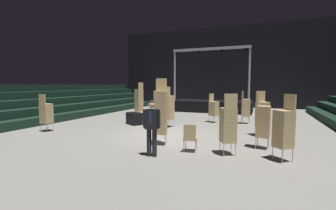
# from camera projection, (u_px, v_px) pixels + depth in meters

# --- Properties ---
(ground_plane) EXTENTS (22.00, 30.00, 0.10)m
(ground_plane) POSITION_uv_depth(u_px,v_px,m) (165.00, 137.00, 10.42)
(ground_plane) COLOR gray
(arena_end_wall) EXTENTS (22.00, 0.30, 8.00)m
(arena_end_wall) POSITION_uv_depth(u_px,v_px,m) (223.00, 67.00, 23.91)
(arena_end_wall) COLOR black
(arena_end_wall) RESTS_ON ground_plane
(bleacher_bank_left) EXTENTS (3.75, 24.00, 2.25)m
(bleacher_bank_left) POSITION_uv_depth(u_px,v_px,m) (36.00, 103.00, 14.67)
(bleacher_bank_left) COLOR black
(bleacher_bank_left) RESTS_ON ground_plane
(stage_riser) EXTENTS (6.37, 2.60, 5.11)m
(stage_riser) POSITION_uv_depth(u_px,v_px,m) (212.00, 105.00, 19.59)
(stage_riser) COLOR black
(stage_riser) RESTS_ON ground_plane
(man_with_tie) EXTENTS (0.57, 0.28, 1.76)m
(man_with_tie) POSITION_uv_depth(u_px,v_px,m) (152.00, 125.00, 7.31)
(man_with_tie) COLOR black
(man_with_tie) RESTS_ON ground_plane
(chair_stack_front_left) EXTENTS (0.57, 0.57, 2.39)m
(chair_stack_front_left) POSITION_uv_depth(u_px,v_px,m) (139.00, 100.00, 16.30)
(chair_stack_front_left) COLOR #B2B5BA
(chair_stack_front_left) RESTS_ON ground_plane
(chair_stack_front_right) EXTENTS (0.52, 0.52, 2.14)m
(chair_stack_front_right) POSITION_uv_depth(u_px,v_px,m) (169.00, 107.00, 12.46)
(chair_stack_front_right) COLOR #B2B5BA
(chair_stack_front_right) RESTS_ON ground_plane
(chair_stack_mid_left) EXTENTS (0.62, 0.62, 1.96)m
(chair_stack_mid_left) POSITION_uv_depth(u_px,v_px,m) (284.00, 128.00, 6.86)
(chair_stack_mid_left) COLOR #B2B5BA
(chair_stack_mid_left) RESTS_ON ground_plane
(chair_stack_mid_right) EXTENTS (0.59, 0.59, 1.71)m
(chair_stack_mid_right) POSITION_uv_depth(u_px,v_px,m) (214.00, 108.00, 13.97)
(chair_stack_mid_right) COLOR #B2B5BA
(chair_stack_mid_right) RESTS_ON ground_plane
(chair_stack_mid_centre) EXTENTS (0.46, 0.46, 1.79)m
(chair_stack_mid_centre) POSITION_uv_depth(u_px,v_px,m) (46.00, 113.00, 11.28)
(chair_stack_mid_centre) COLOR #B2B5BA
(chair_stack_mid_centre) RESTS_ON ground_plane
(chair_stack_rear_left) EXTENTS (0.49, 0.49, 1.96)m
(chair_stack_rear_left) POSITION_uv_depth(u_px,v_px,m) (263.00, 121.00, 8.23)
(chair_stack_rear_left) COLOR #B2B5BA
(chair_stack_rear_left) RESTS_ON ground_plane
(chair_stack_rear_right) EXTENTS (0.60, 0.60, 1.96)m
(chair_stack_rear_right) POSITION_uv_depth(u_px,v_px,m) (262.00, 114.00, 10.20)
(chair_stack_rear_right) COLOR #B2B5BA
(chair_stack_rear_right) RESTS_ON ground_plane
(chair_stack_rear_centre) EXTENTS (0.59, 0.59, 1.96)m
(chair_stack_rear_centre) POSITION_uv_depth(u_px,v_px,m) (228.00, 124.00, 7.50)
(chair_stack_rear_centre) COLOR #B2B5BA
(chair_stack_rear_centre) RESTS_ON ground_plane
(chair_stack_aisle_left) EXTENTS (0.52, 0.52, 1.88)m
(chair_stack_aisle_left) POSITION_uv_depth(u_px,v_px,m) (246.00, 107.00, 13.54)
(chair_stack_aisle_left) COLOR #B2B5BA
(chair_stack_aisle_left) RESTS_ON ground_plane
(chair_stack_aisle_right) EXTENTS (0.54, 0.54, 2.48)m
(chair_stack_aisle_right) POSITION_uv_depth(u_px,v_px,m) (161.00, 112.00, 8.76)
(chair_stack_aisle_right) COLOR #B2B5BA
(chair_stack_aisle_right) RESTS_ON ground_plane
(equipment_road_case) EXTENTS (1.08, 0.98, 0.67)m
(equipment_road_case) POSITION_uv_depth(u_px,v_px,m) (134.00, 119.00, 13.28)
(equipment_road_case) COLOR black
(equipment_road_case) RESTS_ON ground_plane
(loose_chair_near_man) EXTENTS (0.50, 0.50, 0.95)m
(loose_chair_near_man) POSITION_uv_depth(u_px,v_px,m) (190.00, 136.00, 7.83)
(loose_chair_near_man) COLOR #B2B5BA
(loose_chair_near_man) RESTS_ON ground_plane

